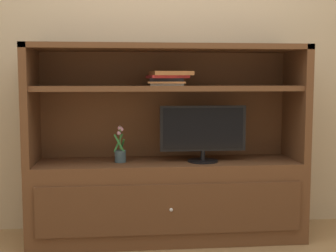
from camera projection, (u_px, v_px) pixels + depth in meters
painted_rear_wall at (163, 42)px, 3.46m from camera, size 6.00×0.10×2.80m
media_console at (167, 177)px, 3.22m from camera, size 1.89×0.50×1.35m
tv_monitor at (203, 132)px, 3.15m from camera, size 0.59×0.21×0.39m
potted_plant at (120, 153)px, 3.15m from camera, size 0.08×0.10×0.25m
magazine_stack at (168, 78)px, 3.15m from camera, size 0.31×0.35×0.10m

